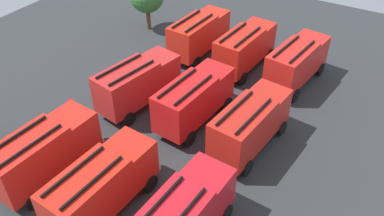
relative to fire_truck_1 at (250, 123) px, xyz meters
name	(u,v)px	position (x,y,z in m)	size (l,w,h in m)	color
ground_plane	(192,123)	(0.26, 4.70, -2.15)	(55.71, 55.71, 0.00)	#2D3033
fire_truck_1	(250,123)	(0.00, 0.00, 0.00)	(7.41, 3.34, 3.88)	red
fire_truck_2	(297,61)	(9.27, 0.00, 0.00)	(7.45, 3.47, 3.88)	red
fire_truck_3	(102,185)	(-9.20, 4.92, 0.00)	(7.32, 3.07, 3.88)	red
fire_truck_4	(194,98)	(0.50, 4.65, 0.00)	(7.37, 3.22, 3.88)	red
fire_truck_5	(245,47)	(9.27, 4.72, 0.00)	(7.37, 3.20, 3.88)	red
fire_truck_6	(44,151)	(-8.95, 9.77, 0.00)	(7.33, 3.09, 3.88)	red
fire_truck_7	(138,82)	(0.07, 9.43, 0.00)	(7.50, 3.71, 3.88)	red
fire_truck_8	(199,33)	(9.45, 9.47, 0.00)	(7.33, 3.08, 3.88)	red
firefighter_0	(72,108)	(-3.89, 12.68, -1.15)	(0.29, 0.45, 1.78)	black
traffic_cone_0	(48,207)	(-11.05, 7.81, -1.86)	(0.42, 0.42, 0.59)	#F2600C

